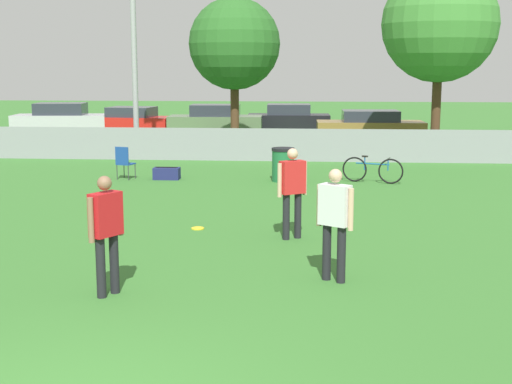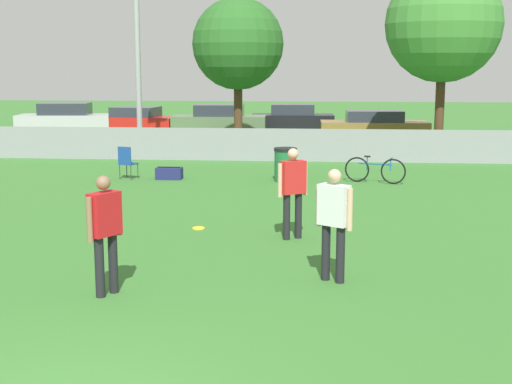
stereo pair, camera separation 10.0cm
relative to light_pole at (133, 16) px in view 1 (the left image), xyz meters
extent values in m
cube|color=gray|center=(4.25, -1.92, -4.38)|extent=(26.64, 0.03, 1.10)
cylinder|color=#9E9EA3|center=(0.00, 0.00, -0.93)|extent=(0.20, 0.20, 8.00)
cylinder|color=#4C331E|center=(3.52, 1.08, -3.57)|extent=(0.32, 0.32, 2.70)
sphere|color=#286023|center=(3.52, 1.08, -0.95)|extent=(3.40, 3.40, 3.40)
cylinder|color=#4C331E|center=(10.75, -0.23, -3.38)|extent=(0.32, 0.32, 3.08)
sphere|color=#3D7F33|center=(10.75, -0.23, -0.35)|extent=(3.98, 3.98, 3.98)
cylinder|color=black|center=(6.00, -12.93, -4.50)|extent=(0.13, 0.13, 0.85)
cylinder|color=black|center=(6.21, -12.79, -4.50)|extent=(0.13, 0.13, 0.85)
cube|color=red|center=(6.11, -12.86, -3.77)|extent=(0.50, 0.43, 0.60)
sphere|color=#D8AD8C|center=(6.11, -12.86, -3.34)|extent=(0.20, 0.20, 0.20)
cylinder|color=#D8AD8C|center=(5.88, -13.01, -3.81)|extent=(0.08, 0.08, 0.61)
cylinder|color=#D8AD8C|center=(6.33, -12.72, -3.81)|extent=(0.08, 0.08, 0.61)
cylinder|color=black|center=(6.70, -15.39, -4.50)|extent=(0.13, 0.13, 0.85)
cylinder|color=black|center=(6.91, -15.52, -4.50)|extent=(0.13, 0.13, 0.85)
cube|color=silver|center=(6.80, -15.45, -3.77)|extent=(0.50, 0.43, 0.60)
sphere|color=#D8AD8C|center=(6.80, -15.45, -3.34)|extent=(0.20, 0.20, 0.20)
cylinder|color=#D8AD8C|center=(6.58, -15.31, -3.81)|extent=(0.08, 0.08, 0.61)
cylinder|color=#D8AD8C|center=(7.03, -15.60, -3.81)|extent=(0.08, 0.08, 0.61)
cylinder|color=black|center=(3.60, -16.48, -4.50)|extent=(0.13, 0.13, 0.85)
cylinder|color=black|center=(3.73, -16.26, -4.50)|extent=(0.13, 0.13, 0.85)
cube|color=red|center=(3.66, -16.37, -3.77)|extent=(0.42, 0.50, 0.60)
sphere|color=#8C664C|center=(3.66, -16.37, -3.34)|extent=(0.20, 0.20, 0.20)
cylinder|color=#8C664C|center=(3.53, -16.60, -3.81)|extent=(0.08, 0.08, 0.61)
cylinder|color=#8C664C|center=(3.80, -16.14, -3.81)|extent=(0.08, 0.08, 0.61)
cylinder|color=yellow|center=(4.24, -12.21, -4.91)|extent=(0.25, 0.25, 0.03)
torus|color=yellow|center=(4.24, -12.21, -4.91)|extent=(0.25, 0.25, 0.03)
cylinder|color=#333338|center=(1.44, -5.99, -4.72)|extent=(0.02, 0.02, 0.42)
cylinder|color=#333338|center=(1.09, -5.89, -4.72)|extent=(0.02, 0.02, 0.42)
cylinder|color=#333338|center=(1.33, -6.35, -4.72)|extent=(0.02, 0.02, 0.42)
cylinder|color=#333338|center=(0.98, -6.24, -4.72)|extent=(0.02, 0.02, 0.42)
cube|color=navy|center=(1.21, -6.12, -4.49)|extent=(0.52, 0.52, 0.03)
cube|color=navy|center=(1.15, -6.31, -4.24)|extent=(0.40, 0.14, 0.49)
torus|color=black|center=(7.63, -6.08, -4.58)|extent=(0.67, 0.25, 0.69)
torus|color=black|center=(8.58, -6.39, -4.58)|extent=(0.67, 0.25, 0.69)
cylinder|color=#195999|center=(8.11, -6.23, -4.40)|extent=(0.89, 0.32, 0.04)
cylinder|color=#195999|center=(7.89, -6.16, -4.40)|extent=(0.03, 0.03, 0.35)
cylinder|color=#195999|center=(8.51, -6.36, -4.40)|extent=(0.03, 0.03, 0.32)
cube|color=black|center=(7.89, -6.16, -4.21)|extent=(0.17, 0.11, 0.04)
cylinder|color=black|center=(8.51, -6.36, -4.24)|extent=(0.16, 0.43, 0.03)
cylinder|color=#1E6638|center=(5.65, -6.18, -4.50)|extent=(0.60, 0.60, 0.85)
cylinder|color=black|center=(5.65, -6.18, -4.03)|extent=(0.64, 0.64, 0.08)
cube|color=navy|center=(2.36, -6.08, -4.76)|extent=(0.73, 0.40, 0.33)
cube|color=black|center=(2.36, -6.08, -4.58)|extent=(0.62, 0.04, 0.02)
cylinder|color=black|center=(-4.13, 8.01, -4.61)|extent=(0.64, 0.25, 0.63)
cylinder|color=black|center=(-3.96, 6.52, -4.61)|extent=(0.64, 0.25, 0.63)
cylinder|color=black|center=(-6.82, 7.71, -4.61)|extent=(0.64, 0.25, 0.63)
cylinder|color=black|center=(-6.66, 6.21, -4.61)|extent=(0.64, 0.25, 0.63)
cube|color=#B7B7BC|center=(-5.39, 7.11, -4.38)|extent=(4.54, 2.20, 0.73)
cube|color=#2D333D|center=(-5.39, 7.11, -3.74)|extent=(2.43, 1.76, 0.55)
cylinder|color=black|center=(-0.72, 7.88, -4.60)|extent=(0.67, 0.27, 0.65)
cylinder|color=black|center=(-0.93, 6.33, -4.60)|extent=(0.67, 0.27, 0.65)
cylinder|color=black|center=(-3.14, 8.21, -4.60)|extent=(0.67, 0.27, 0.65)
cylinder|color=black|center=(-3.35, 6.66, -4.60)|extent=(0.67, 0.27, 0.65)
cube|color=red|center=(-2.03, 7.27, -4.40)|extent=(4.14, 2.30, 0.61)
cube|color=#2D333D|center=(-2.03, 7.27, -3.87)|extent=(2.24, 1.83, 0.46)
cylinder|color=black|center=(3.25, 7.85, -4.59)|extent=(0.69, 0.21, 0.68)
cylinder|color=black|center=(3.32, 6.29, -4.59)|extent=(0.69, 0.21, 0.68)
cylinder|color=black|center=(0.61, 7.74, -4.59)|extent=(0.69, 0.21, 0.68)
cylinder|color=black|center=(0.67, 6.18, -4.59)|extent=(0.69, 0.21, 0.68)
cube|color=#59724C|center=(1.96, 7.01, -4.36)|extent=(4.35, 1.96, 0.69)
cube|color=#2D333D|center=(1.96, 7.01, -3.76)|extent=(2.29, 1.66, 0.51)
cylinder|color=black|center=(6.47, 9.83, -4.62)|extent=(0.63, 0.20, 0.62)
cylinder|color=black|center=(6.53, 8.30, -4.62)|extent=(0.63, 0.20, 0.62)
cylinder|color=black|center=(4.02, 9.74, -4.62)|extent=(0.63, 0.20, 0.62)
cylinder|color=black|center=(4.08, 8.21, -4.62)|extent=(0.63, 0.20, 0.62)
cube|color=black|center=(5.28, 9.02, -4.40)|extent=(4.01, 1.89, 0.66)
cube|color=#2D333D|center=(5.28, 9.02, -3.82)|extent=(2.11, 1.61, 0.50)
cylinder|color=black|center=(10.32, 6.20, -4.62)|extent=(0.61, 0.20, 0.60)
cylinder|color=black|center=(10.36, 4.58, -4.62)|extent=(0.61, 0.20, 0.60)
cylinder|color=black|center=(7.48, 6.12, -4.62)|extent=(0.61, 0.20, 0.60)
cylinder|color=black|center=(7.53, 4.50, -4.62)|extent=(0.61, 0.20, 0.60)
cube|color=olive|center=(8.92, 5.35, -4.42)|extent=(4.63, 1.96, 0.62)
cube|color=#2D333D|center=(8.92, 5.35, -3.87)|extent=(2.42, 1.68, 0.47)
camera|label=1|loc=(6.47, -25.69, -1.79)|focal=50.00mm
camera|label=2|loc=(6.57, -25.68, -1.79)|focal=50.00mm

